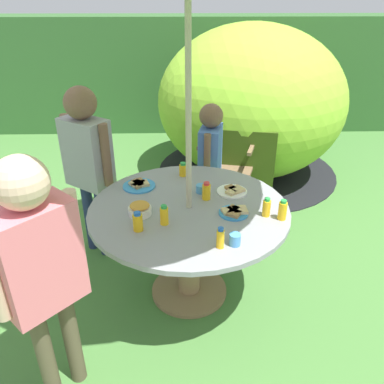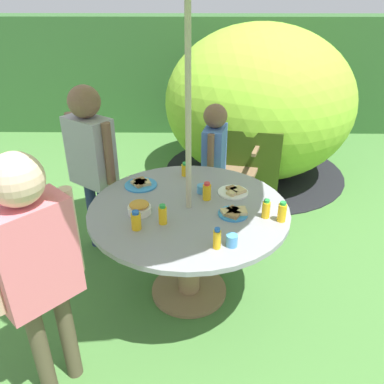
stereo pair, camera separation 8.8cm
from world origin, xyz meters
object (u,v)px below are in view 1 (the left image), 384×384
Objects in this scene: dome_tent at (250,103)px; child_in_blue_shirt at (210,152)px; plate_mid_right at (233,191)px; child_in_grey_shirt at (87,153)px; snack_bowl at (140,209)px; plate_mid_left at (234,212)px; child_in_pink_shirt at (38,258)px; cup_near at (201,189)px; juice_bottle_far_left at (164,215)px; juice_bottle_far_right at (220,238)px; juice_bottle_front_edge at (138,222)px; garden_table at (189,229)px; wooden_chair at (230,151)px; juice_bottle_center_back at (206,191)px; plate_near_left at (139,185)px; juice_bottle_back_edge at (267,208)px; juice_bottle_near_right at (283,210)px; cup_far at (235,240)px; juice_bottle_center_front at (183,170)px.

child_in_blue_shirt is at bearing -101.86° from dome_tent.
child_in_blue_shirt is at bearing 98.92° from plate_mid_right.
snack_bowl is at bearing -18.90° from child_in_grey_shirt.
child_in_pink_shirt is at bearing -146.48° from plate_mid_left.
child_in_grey_shirt is at bearing 158.17° from cup_near.
juice_bottle_far_left is (-0.35, -1.08, 0.04)m from child_in_blue_shirt.
plate_mid_right is 1.66× the size of juice_bottle_far_right.
juice_bottle_front_edge is at bearing -25.16° from child_in_grey_shirt.
juice_bottle_front_edge reaches higher than garden_table.
juice_bottle_far_left and juice_bottle_far_right have the same top height.
wooden_chair is 1.78m from juice_bottle_far_right.
plate_mid_right is (0.31, 0.19, 0.18)m from garden_table.
juice_bottle_center_back is 1.80× the size of cup_near.
garden_table is 10.28× the size of juice_bottle_far_right.
child_in_grey_shirt is 0.49m from plate_near_left.
garden_table is 0.46m from juice_bottle_front_edge.
garden_table is 5.65× the size of plate_near_left.
juice_bottle_back_edge is (0.06, -1.42, 0.20)m from wooden_chair.
juice_bottle_front_edge is (-0.42, -0.37, -0.00)m from juice_bottle_center_back.
juice_bottle_near_right is 1.04× the size of juice_bottle_far_right.
juice_bottle_far_left reaches higher than juice_bottle_back_edge.
juice_bottle_far_right is at bearing -83.24° from cup_near.
snack_bowl is 2.12× the size of cup_far.
child_in_pink_shirt reaches higher than juice_bottle_near_right.
juice_bottle_far_right is 0.09m from cup_far.
juice_bottle_far_left is (-0.43, -0.10, 0.05)m from plate_mid_left.
child_in_blue_shirt is at bearing 55.66° from child_in_grey_shirt.
juice_bottle_back_edge is (0.36, -0.22, -0.00)m from juice_bottle_center_back.
juice_bottle_far_left is (-0.46, -0.39, 0.05)m from plate_mid_right.
juice_bottle_far_left reaches higher than juice_bottle_front_edge.
plate_mid_left is 1.51× the size of juice_bottle_back_edge.
plate_near_left is (-0.77, -1.01, 0.16)m from wooden_chair.
wooden_chair is 0.51m from child_in_blue_shirt.
child_in_pink_shirt is 1.18m from juice_bottle_center_back.
cup_near is at bearing 104.38° from cup_far.
cup_near is 0.64m from cup_far.
juice_bottle_center_back is at bearing -155.12° from plate_mid_right.
dome_tent is at bearing 77.58° from plate_mid_right.
juice_bottle_far_right is (0.51, -0.74, 0.05)m from plate_near_left.
garden_table is 0.63m from juice_bottle_near_right.
plate_mid_left is 0.35m from cup_near.
juice_bottle_center_front is at bearing -17.00° from child_in_blue_shirt.
cup_far is at bearing -141.01° from juice_bottle_near_right.
juice_bottle_far_right is (-0.04, -1.32, 0.04)m from child_in_blue_shirt.
wooden_chair is at bearing 84.36° from plate_mid_left.
garden_table is at bearing 164.24° from juice_bottle_near_right.
juice_bottle_front_edge is (0.40, 0.48, -0.12)m from child_in_pink_shirt.
cup_far is (-0.32, -0.26, -0.03)m from juice_bottle_near_right.
child_in_blue_shirt is 1.30m from cup_far.
juice_bottle_center_back is (-0.04, 0.55, -0.00)m from juice_bottle_far_right.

